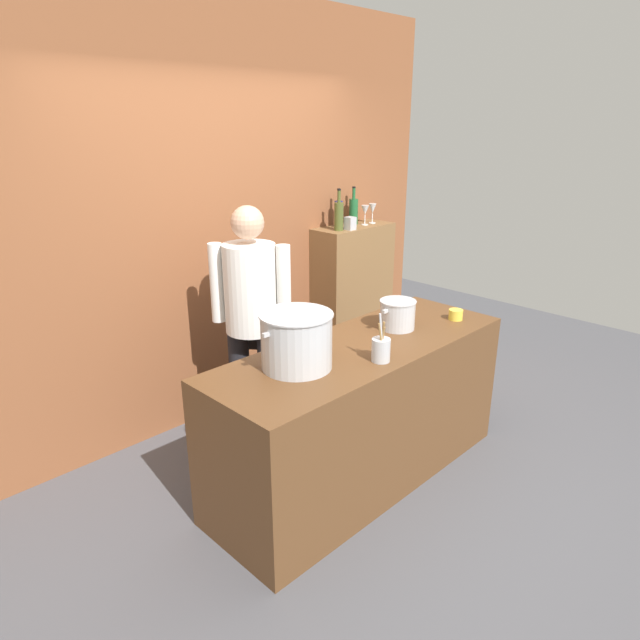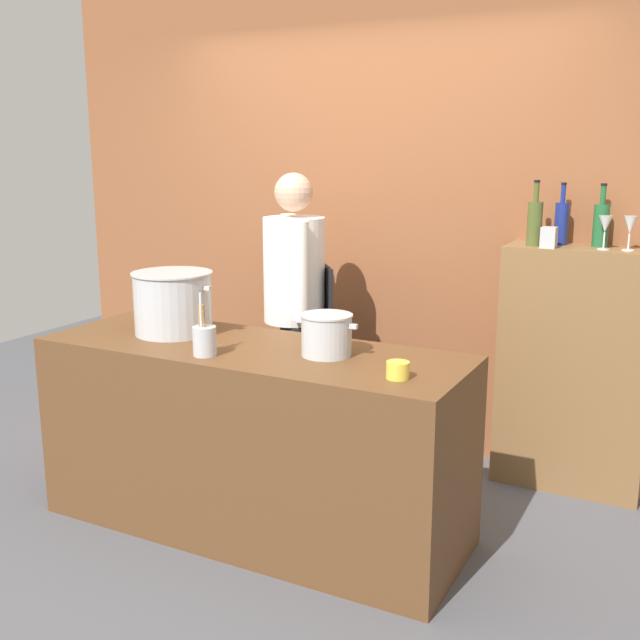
{
  "view_description": "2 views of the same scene",
  "coord_description": "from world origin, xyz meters",
  "px_view_note": "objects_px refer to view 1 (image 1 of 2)",
  "views": [
    {
      "loc": [
        -2.32,
        -1.96,
        2.15
      ],
      "look_at": [
        0.09,
        0.45,
        0.92
      ],
      "focal_mm": 31.24,
      "sensor_mm": 36.0,
      "label": 1
    },
    {
      "loc": [
        1.85,
        -2.86,
        1.8
      ],
      "look_at": [
        0.19,
        0.32,
        0.98
      ],
      "focal_mm": 42.88,
      "sensor_mm": 36.0,
      "label": 2
    }
  ],
  "objects_px": {
    "utensil_crock": "(381,349)",
    "wine_bottle_green": "(354,210)",
    "wine_bottle_olive": "(339,215)",
    "wine_glass_short": "(365,211)",
    "spice_tin_silver": "(350,223)",
    "butter_jar": "(456,315)",
    "stockpot_small": "(397,314)",
    "stockpot_large": "(297,341)",
    "wine_glass_tall": "(373,209)",
    "wine_bottle_cobalt": "(339,213)",
    "chef": "(252,312)"
  },
  "relations": [
    {
      "from": "utensil_crock",
      "to": "wine_bottle_green",
      "type": "relative_size",
      "value": 0.87
    },
    {
      "from": "wine_bottle_olive",
      "to": "wine_glass_short",
      "type": "distance_m",
      "value": 0.34
    },
    {
      "from": "wine_bottle_green",
      "to": "spice_tin_silver",
      "type": "distance_m",
      "value": 0.28
    },
    {
      "from": "wine_bottle_olive",
      "to": "wine_bottle_green",
      "type": "bearing_deg",
      "value": 20.32
    },
    {
      "from": "butter_jar",
      "to": "spice_tin_silver",
      "type": "distance_m",
      "value": 1.34
    },
    {
      "from": "stockpot_small",
      "to": "wine_glass_short",
      "type": "distance_m",
      "value": 1.54
    },
    {
      "from": "butter_jar",
      "to": "wine_glass_short",
      "type": "xyz_separation_m",
      "value": [
        0.57,
        1.3,
        0.48
      ]
    },
    {
      "from": "wine_bottle_green",
      "to": "utensil_crock",
      "type": "bearing_deg",
      "value": -133.87
    },
    {
      "from": "stockpot_large",
      "to": "wine_glass_tall",
      "type": "xyz_separation_m",
      "value": [
        1.94,
        1.11,
        0.36
      ]
    },
    {
      "from": "butter_jar",
      "to": "wine_glass_tall",
      "type": "bearing_deg",
      "value": 62.39
    },
    {
      "from": "butter_jar",
      "to": "wine_bottle_cobalt",
      "type": "bearing_deg",
      "value": 76.26
    },
    {
      "from": "chef",
      "to": "butter_jar",
      "type": "bearing_deg",
      "value": -171.07
    },
    {
      "from": "chef",
      "to": "wine_glass_tall",
      "type": "distance_m",
      "value": 1.77
    },
    {
      "from": "stockpot_small",
      "to": "butter_jar",
      "type": "bearing_deg",
      "value": -23.32
    },
    {
      "from": "butter_jar",
      "to": "wine_glass_short",
      "type": "relative_size",
      "value": 0.55
    },
    {
      "from": "chef",
      "to": "stockpot_large",
      "type": "distance_m",
      "value": 0.79
    },
    {
      "from": "wine_bottle_olive",
      "to": "stockpot_large",
      "type": "bearing_deg",
      "value": -143.76
    },
    {
      "from": "utensil_crock",
      "to": "wine_glass_short",
      "type": "relative_size",
      "value": 1.67
    },
    {
      "from": "stockpot_small",
      "to": "wine_bottle_green",
      "type": "xyz_separation_m",
      "value": [
        0.94,
        1.22,
        0.42
      ]
    },
    {
      "from": "wine_glass_short",
      "to": "chef",
      "type": "bearing_deg",
      "value": -166.59
    },
    {
      "from": "wine_glass_tall",
      "to": "wine_glass_short",
      "type": "bearing_deg",
      "value": -173.99
    },
    {
      "from": "wine_bottle_cobalt",
      "to": "wine_glass_tall",
      "type": "height_order",
      "value": "wine_bottle_cobalt"
    },
    {
      "from": "stockpot_small",
      "to": "butter_jar",
      "type": "xyz_separation_m",
      "value": [
        0.41,
        -0.18,
        -0.06
      ]
    },
    {
      "from": "wine_bottle_olive",
      "to": "wine_glass_short",
      "type": "bearing_deg",
      "value": 2.01
    },
    {
      "from": "wine_glass_short",
      "to": "stockpot_large",
      "type": "bearing_deg",
      "value": -148.94
    },
    {
      "from": "wine_glass_short",
      "to": "spice_tin_silver",
      "type": "height_order",
      "value": "wine_glass_short"
    },
    {
      "from": "chef",
      "to": "stockpot_large",
      "type": "height_order",
      "value": "chef"
    },
    {
      "from": "wine_bottle_cobalt",
      "to": "wine_bottle_green",
      "type": "bearing_deg",
      "value": 1.43
    },
    {
      "from": "utensil_crock",
      "to": "wine_bottle_olive",
      "type": "bearing_deg",
      "value": 50.82
    },
    {
      "from": "chef",
      "to": "stockpot_small",
      "type": "relative_size",
      "value": 5.65
    },
    {
      "from": "wine_bottle_cobalt",
      "to": "wine_bottle_olive",
      "type": "bearing_deg",
      "value": -136.04
    },
    {
      "from": "butter_jar",
      "to": "wine_glass_tall",
      "type": "height_order",
      "value": "wine_glass_tall"
    },
    {
      "from": "wine_bottle_olive",
      "to": "wine_bottle_green",
      "type": "xyz_separation_m",
      "value": [
        0.31,
        0.11,
        -0.01
      ]
    },
    {
      "from": "wine_bottle_cobalt",
      "to": "wine_bottle_green",
      "type": "distance_m",
      "value": 0.2
    },
    {
      "from": "wine_bottle_green",
      "to": "chef",
      "type": "bearing_deg",
      "value": -162.73
    },
    {
      "from": "utensil_crock",
      "to": "wine_glass_tall",
      "type": "xyz_separation_m",
      "value": [
        1.56,
        1.38,
        0.45
      ]
    },
    {
      "from": "chef",
      "to": "utensil_crock",
      "type": "height_order",
      "value": "chef"
    },
    {
      "from": "wine_bottle_cobalt",
      "to": "spice_tin_silver",
      "type": "relative_size",
      "value": 3.04
    },
    {
      "from": "utensil_crock",
      "to": "wine_glass_tall",
      "type": "height_order",
      "value": "wine_glass_tall"
    },
    {
      "from": "wine_bottle_green",
      "to": "wine_bottle_olive",
      "type": "bearing_deg",
      "value": -159.68
    },
    {
      "from": "stockpot_large",
      "to": "wine_bottle_cobalt",
      "type": "xyz_separation_m",
      "value": [
        1.6,
        1.2,
        0.36
      ]
    },
    {
      "from": "chef",
      "to": "wine_bottle_olive",
      "type": "xyz_separation_m",
      "value": [
        1.21,
        0.36,
        0.45
      ]
    },
    {
      "from": "wine_bottle_green",
      "to": "spice_tin_silver",
      "type": "relative_size",
      "value": 3.04
    },
    {
      "from": "stockpot_large",
      "to": "wine_bottle_olive",
      "type": "bearing_deg",
      "value": 36.24
    },
    {
      "from": "chef",
      "to": "stockpot_small",
      "type": "height_order",
      "value": "chef"
    },
    {
      "from": "butter_jar",
      "to": "wine_bottle_green",
      "type": "distance_m",
      "value": 1.57
    },
    {
      "from": "butter_jar",
      "to": "wine_glass_short",
      "type": "distance_m",
      "value": 1.49
    },
    {
      "from": "utensil_crock",
      "to": "wine_bottle_olive",
      "type": "relative_size",
      "value": 0.84
    },
    {
      "from": "stockpot_large",
      "to": "spice_tin_silver",
      "type": "xyz_separation_m",
      "value": [
        1.57,
        1.04,
        0.3
      ]
    },
    {
      "from": "chef",
      "to": "wine_bottle_olive",
      "type": "height_order",
      "value": "chef"
    }
  ]
}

